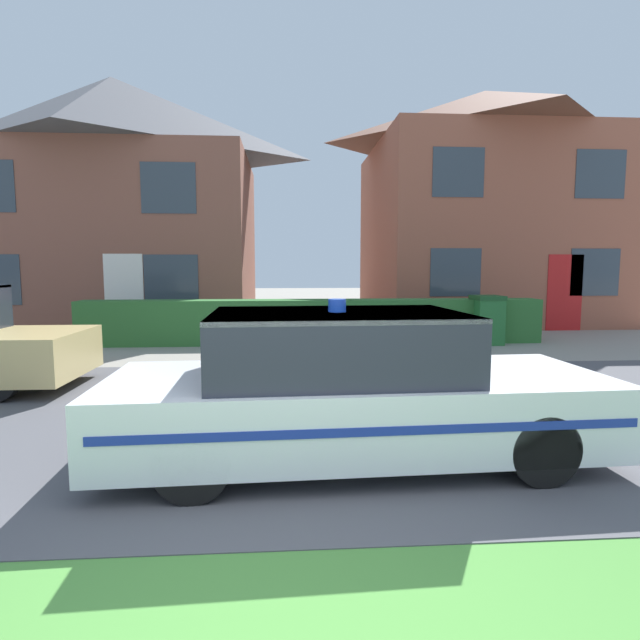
# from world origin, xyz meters

# --- Properties ---
(ground_plane) EXTENTS (80.00, 80.00, 0.00)m
(ground_plane) POSITION_xyz_m (0.00, 0.00, 0.00)
(ground_plane) COLOR gray
(road_strip) EXTENTS (28.00, 5.89, 0.01)m
(road_strip) POSITION_xyz_m (0.00, 3.62, 0.01)
(road_strip) COLOR #4C4C51
(road_strip) RESTS_ON ground
(garden_hedge) EXTENTS (10.52, 0.69, 1.01)m
(garden_hedge) POSITION_xyz_m (0.62, 9.15, 0.51)
(garden_hedge) COLOR #2D662D
(garden_hedge) RESTS_ON ground
(police_car) EXTENTS (4.48, 1.80, 1.46)m
(police_car) POSITION_xyz_m (0.57, 2.15, 0.65)
(police_car) COLOR black
(police_car) RESTS_ON road_strip
(house_left) EXTENTS (8.61, 5.90, 7.49)m
(house_left) POSITION_xyz_m (-5.27, 13.91, 3.83)
(house_left) COLOR brown
(house_left) RESTS_ON ground
(house_right) EXTENTS (7.52, 6.99, 7.51)m
(house_right) POSITION_xyz_m (6.55, 14.38, 3.82)
(house_right) COLOR #93513D
(house_right) RESTS_ON ground
(wheelie_bin) EXTENTS (0.64, 0.69, 1.11)m
(wheelie_bin) POSITION_xyz_m (4.56, 8.79, 0.56)
(wheelie_bin) COLOR #23662D
(wheelie_bin) RESTS_ON ground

